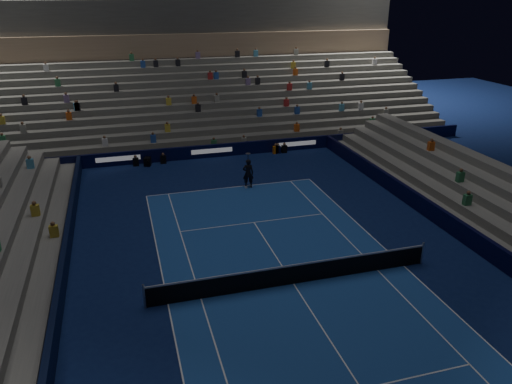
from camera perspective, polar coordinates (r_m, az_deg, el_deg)
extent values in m
plane|color=#0C1948|center=(21.88, 4.40, -10.65)|extent=(90.00, 90.00, 0.00)
cube|color=#1B4495|center=(21.88, 4.40, -10.64)|extent=(10.97, 23.77, 0.01)
cube|color=black|center=(37.99, -5.21, 4.81)|extent=(44.00, 0.25, 1.00)
cube|color=black|center=(26.26, 24.83, -5.61)|extent=(0.25, 37.00, 1.00)
cube|color=black|center=(20.80, -22.23, -12.76)|extent=(0.25, 37.00, 1.00)
cube|color=#5E5E59|center=(39.00, -5.48, 4.88)|extent=(44.00, 1.00, 0.50)
cube|color=#5E5E59|center=(39.87, -5.77, 5.63)|extent=(44.00, 1.00, 1.00)
cube|color=#5E5E59|center=(40.75, -6.04, 6.36)|extent=(44.00, 1.00, 1.50)
cube|color=#5E5E59|center=(41.63, -6.30, 7.05)|extent=(44.00, 1.00, 2.00)
cube|color=#5E5E59|center=(42.52, -6.56, 7.71)|extent=(44.00, 1.00, 2.50)
cube|color=#5E5E59|center=(43.42, -6.80, 8.35)|extent=(44.00, 1.00, 3.00)
cube|color=#5E5E59|center=(44.32, -7.04, 8.95)|extent=(44.00, 1.00, 3.50)
cube|color=#5E5E59|center=(45.23, -7.26, 9.54)|extent=(44.00, 1.00, 4.00)
cube|color=#5E5E59|center=(46.14, -7.48, 10.10)|extent=(44.00, 1.00, 4.50)
cube|color=#5E5E59|center=(47.06, -7.69, 10.64)|extent=(44.00, 1.00, 5.00)
cube|color=#5E5E59|center=(47.98, -7.89, 11.16)|extent=(44.00, 1.00, 5.50)
cube|color=#5E5E59|center=(48.91, -8.09, 11.66)|extent=(44.00, 1.00, 6.00)
cube|color=#907459|center=(49.41, -8.55, 16.55)|extent=(44.00, 0.60, 2.20)
cube|color=#3F3F3D|center=(50.62, -8.96, 19.62)|extent=(44.00, 2.40, 3.00)
cube|color=slate|center=(26.87, 26.06, -5.80)|extent=(1.00, 37.00, 0.50)
cube|color=slate|center=(27.41, 27.73, -4.98)|extent=(1.00, 37.00, 1.00)
cube|color=slate|center=(21.08, -24.33, -13.47)|extent=(1.00, 37.00, 0.50)
cube|color=slate|center=(21.15, -27.17, -13.07)|extent=(1.00, 37.00, 1.00)
cylinder|color=#B2B2B7|center=(20.55, -12.94, -11.81)|extent=(0.10, 0.10, 1.10)
cylinder|color=#B2B2B7|center=(24.32, 18.85, -6.77)|extent=(0.10, 0.10, 1.10)
cube|color=black|center=(21.64, 4.44, -9.65)|extent=(12.80, 0.03, 0.90)
cube|color=white|center=(21.38, 4.47, -8.54)|extent=(12.80, 0.04, 0.08)
imported|color=black|center=(31.69, -0.92, 2.19)|extent=(0.78, 0.59, 1.95)
cube|color=black|center=(36.88, -12.56, 3.49)|extent=(0.61, 0.67, 0.61)
cylinder|color=black|center=(36.40, -12.53, 3.54)|extent=(0.26, 0.38, 0.16)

